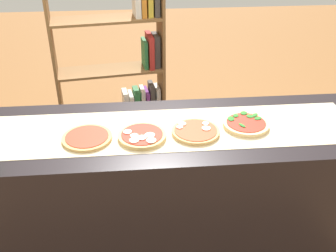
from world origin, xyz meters
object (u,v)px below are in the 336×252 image
at_px(pizza_mozzarella_1, 142,136).
at_px(bookshelf, 126,77).
at_px(pizza_spinach_3, 246,124).
at_px(pizza_plain_0, 87,138).
at_px(pizza_mozzarella_2, 196,131).

distance_m(pizza_mozzarella_1, bookshelf, 1.25).
relative_size(pizza_spinach_3, bookshelf, 0.15).
bearing_deg(bookshelf, pizza_plain_0, -97.87).
xyz_separation_m(pizza_spinach_3, bookshelf, (-0.62, 1.15, -0.23)).
height_order(pizza_mozzarella_2, pizza_spinach_3, pizza_spinach_3).
distance_m(pizza_plain_0, pizza_mozzarella_2, 0.53).
relative_size(pizza_plain_0, pizza_mozzarella_2, 1.02).
xyz_separation_m(pizza_plain_0, pizza_spinach_3, (0.79, 0.05, 0.00)).
relative_size(pizza_mozzarella_2, pizza_spinach_3, 1.00).
height_order(pizza_mozzarella_1, pizza_mozzarella_2, pizza_mozzarella_1).
distance_m(pizza_plain_0, bookshelf, 1.24).
bearing_deg(pizza_mozzarella_1, pizza_plain_0, 177.19).
xyz_separation_m(pizza_plain_0, pizza_mozzarella_2, (0.53, 0.01, 0.00)).
xyz_separation_m(pizza_mozzarella_1, pizza_mozzarella_2, (0.26, 0.02, -0.00)).
bearing_deg(bookshelf, pizza_spinach_3, -61.69).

